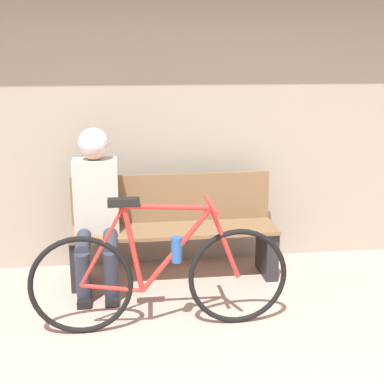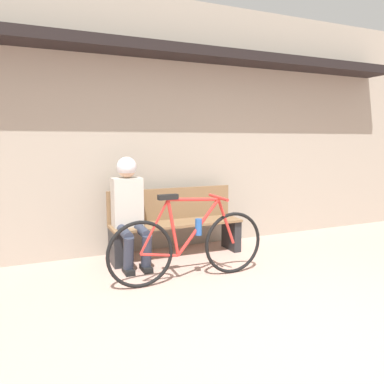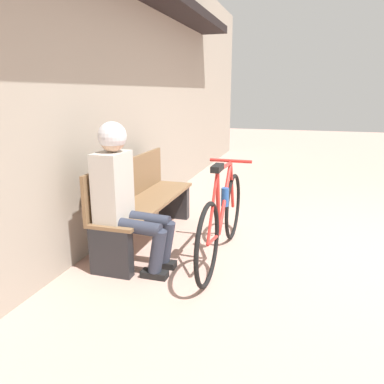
% 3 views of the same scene
% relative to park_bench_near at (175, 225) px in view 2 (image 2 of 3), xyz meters
% --- Properties ---
extents(ground_plane, '(24.00, 24.00, 0.00)m').
position_rel_park_bench_near_xyz_m(ground_plane, '(0.21, -2.36, -0.39)').
color(ground_plane, tan).
extents(storefront_wall, '(12.00, 0.56, 3.20)m').
position_rel_park_bench_near_xyz_m(storefront_wall, '(0.21, 0.40, 1.27)').
color(storefront_wall, '#9E9384').
rests_on(storefront_wall, ground_plane).
extents(park_bench_near, '(1.63, 0.42, 0.83)m').
position_rel_park_bench_near_xyz_m(park_bench_near, '(0.00, 0.00, 0.00)').
color(park_bench_near, brown).
rests_on(park_bench_near, ground_plane).
extents(bicycle, '(1.70, 0.40, 0.91)m').
position_rel_park_bench_near_xyz_m(bicycle, '(-0.18, -0.85, -0.01)').
color(bicycle, black).
rests_on(bicycle, ground_plane).
extents(person_seated, '(0.34, 0.62, 1.25)m').
position_rel_park_bench_near_xyz_m(person_seated, '(-0.61, -0.11, 0.32)').
color(person_seated, '#2D3342').
rests_on(person_seated, ground_plane).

